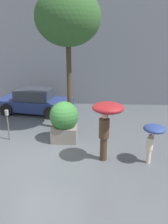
# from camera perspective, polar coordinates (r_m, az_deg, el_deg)

# --- Properties ---
(ground_plane) EXTENTS (40.00, 40.00, 0.00)m
(ground_plane) POSITION_cam_1_polar(r_m,az_deg,el_deg) (7.59, -10.00, -11.22)
(ground_plane) COLOR #51565B
(building_facade) EXTENTS (18.00, 0.30, 6.00)m
(building_facade) POSITION_cam_1_polar(r_m,az_deg,el_deg) (13.04, -4.19, 15.18)
(building_facade) COLOR slate
(building_facade) RESTS_ON ground
(planter_box) EXTENTS (1.10, 1.10, 1.55)m
(planter_box) POSITION_cam_1_polar(r_m,az_deg,el_deg) (8.28, -5.17, -2.22)
(planter_box) COLOR gray
(planter_box) RESTS_ON ground
(person_adult) EXTENTS (0.95, 0.95, 1.96)m
(person_adult) POSITION_cam_1_polar(r_m,az_deg,el_deg) (6.60, 5.98, -1.08)
(person_adult) COLOR #473323
(person_adult) RESTS_ON ground
(person_child) EXTENTS (0.67, 0.67, 1.28)m
(person_child) POSITION_cam_1_polar(r_m,az_deg,el_deg) (6.95, 17.68, -5.23)
(person_child) COLOR beige
(person_child) RESTS_ON ground
(parked_car_near) EXTENTS (4.09, 2.39, 1.27)m
(parked_car_near) POSITION_cam_1_polar(r_m,az_deg,el_deg) (11.90, -12.72, 2.63)
(parked_car_near) COLOR navy
(parked_car_near) RESTS_ON ground
(street_tree) EXTENTS (2.47, 2.47, 5.54)m
(street_tree) POSITION_cam_1_polar(r_m,az_deg,el_deg) (8.82, -4.23, 23.19)
(street_tree) COLOR #423323
(street_tree) RESTS_ON ground
(parking_meter) EXTENTS (0.14, 0.14, 1.21)m
(parking_meter) POSITION_cam_1_polar(r_m,az_deg,el_deg) (8.76, -19.41, -1.63)
(parking_meter) COLOR #595B60
(parking_meter) RESTS_ON ground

